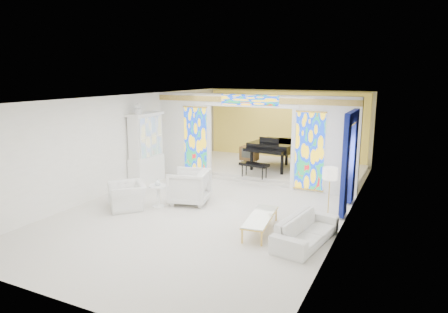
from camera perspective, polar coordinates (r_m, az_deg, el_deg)
The scene contains 24 objects.
floor at distance 11.86m, azimuth 0.01°, elevation -6.19°, with size 12.00×12.00×0.00m, color beige.
ceiling at distance 11.31m, azimuth 0.01°, elevation 8.43°, with size 7.00×12.00×0.02m, color white.
wall_back at distance 17.03m, azimuth 8.85°, elevation 4.33°, with size 7.00×0.02×3.00m, color white.
wall_front at distance 6.79m, azimuth -22.82°, elevation -7.68°, with size 7.00×0.02×3.00m, color white.
wall_left at distance 13.37m, azimuth -13.63°, elevation 2.14°, with size 0.02×12.00×3.00m, color white.
wall_right at distance 10.48m, azimuth 17.51°, elevation -0.65°, with size 0.02×12.00×3.00m, color white.
partition_wall at distance 13.27m, azimuth 3.77°, elevation 3.05°, with size 7.00×0.22×3.00m.
stained_glass_left at distance 14.11m, azimuth -4.08°, elevation 2.11°, with size 0.90×0.04×2.40m, color gold.
stained_glass_right at distance 12.61m, azimuth 12.14°, elevation 0.73°, with size 0.90×0.04×2.40m, color gold.
stained_glass_transom at distance 13.04m, azimuth 3.66°, elevation 8.06°, with size 2.00×0.04×0.34m, color gold.
alcove_platform at distance 15.50m, azimuth 6.62°, elevation -1.63°, with size 6.80×3.80×0.18m, color beige.
gold_curtain_back at distance 16.92m, azimuth 8.73°, elevation 4.29°, with size 6.70×0.10×2.90m, color #E9CE51.
chandelier at distance 14.97m, azimuth 7.45°, elevation 7.42°, with size 0.48×0.48×0.30m, color gold.
blue_drapes at distance 11.16m, azimuth 17.56°, elevation 0.48°, with size 0.14×1.85×2.65m.
china_cabinet at distance 13.71m, azimuth -11.08°, elevation 1.08°, with size 0.56×1.46×2.72m.
armchair_left at distance 11.38m, azimuth -13.68°, elevation -5.48°, with size 1.07×0.93×0.69m, color white.
armchair_right at distance 11.47m, azimuth -4.97°, elevation -4.31°, with size 1.04×1.07×0.98m, color white.
sofa at distance 9.07m, azimuth 11.64°, elevation -10.25°, with size 2.02×0.79×0.59m, color white.
side_table at distance 11.27m, azimuth -9.40°, elevation -5.15°, with size 0.55×0.55×0.62m.
vase at distance 11.18m, azimuth -9.45°, elevation -3.63°, with size 0.18×0.18×0.19m, color silver.
coffee_table at distance 9.50m, azimuth 5.24°, elevation -8.65°, with size 0.74×1.76×0.38m.
floor_lamp at distance 9.90m, azimuth 14.89°, elevation -2.76°, with size 0.41×0.41×1.45m.
grand_piano at distance 15.01m, azimuth 8.20°, elevation 1.49°, with size 2.21×3.17×1.24m.
tv_console at distance 15.29m, azimuth 3.62°, elevation 0.46°, with size 0.67×0.47×0.75m.
Camera 1 is at (4.91, -10.16, 3.65)m, focal length 32.00 mm.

